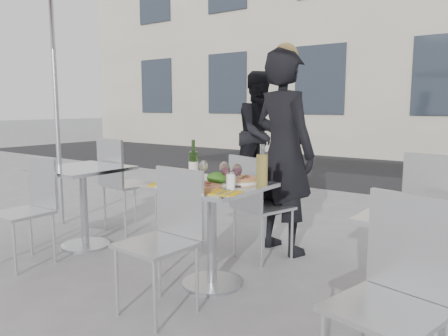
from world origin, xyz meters
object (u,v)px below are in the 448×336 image
Objects in this scene: pizza_near at (195,186)px; napkin_right at (226,193)px; pedestrian_a at (261,134)px; side_table_left at (83,190)px; napkin_left at (163,184)px; side_chair_rfar at (444,216)px; salad_plate at (217,179)px; wineglass_red_a at (225,170)px; side_chair_lfar at (121,177)px; wineglass_red_b at (237,171)px; carafe at (262,169)px; side_chair_rnear at (398,284)px; chair_far at (255,199)px; sugar_shaker at (231,179)px; pizza_far at (238,179)px; wineglass_white_a at (203,167)px; chair_near at (167,228)px; side_chair_lnear at (31,201)px; wine_bottle at (193,163)px; main_table at (212,213)px; side_table_right at (440,255)px; wineglass_white_b at (224,168)px; woman_diner at (284,153)px.

napkin_right is at bearing -5.02° from pizza_near.
pedestrian_a is at bearing 104.05° from napkin_right.
napkin_left is (1.23, -0.21, 0.21)m from side_table_left.
side_chair_rfar reaches higher than salad_plate.
wineglass_red_a is (0.12, 0.18, 0.10)m from pizza_near.
pizza_near is at bearing -6.64° from side_table_left.
salad_plate is at bearing -132.69° from pedestrian_a.
wineglass_red_a is at bearing 170.37° from side_chair_lfar.
wineglass_red_b is (0.17, 0.00, 0.07)m from salad_plate.
wineglass_red_a is at bearing -139.01° from carafe.
side_chair_rnear is 1.23m from napkin_right.
chair_far reaches higher than napkin_right.
pizza_far is at bearing 112.12° from sugar_shaker.
chair_far is 5.69× the size of wineglass_white_a.
chair_near is (0.04, -1.10, 0.01)m from chair_far.
wine_bottle is at bearing 27.40° from side_chair_lnear.
pizza_far reaches higher than main_table.
side_table_left is 1.25m from wine_bottle.
wineglass_red_a reaches higher than salad_plate.
side_table_right is at bearing 173.74° from chair_far.
chair_far is 1.43m from side_chair_rfar.
salad_plate is 1.01× the size of napkin_right.
wineglass_white_b is at bearing -163.86° from carafe.
napkin_left is at bearing -152.83° from sugar_shaker.
wineglass_white_b is at bearing 168.21° from side_chair_rnear.
side_chair_lnear is 8.19× the size of sugar_shaker.
pizza_near reaches higher than side_table_left.
wineglass_white_a is at bearing 170.20° from salad_plate.
side_table_right is at bearing 8.06° from side_chair_lnear.
chair_near reaches higher than pizza_near.
chair_far is 3.09× the size of carafe.
side_table_right is 1.50m from wineglass_white_b.
wineglass_red_a is at bearing -80.21° from pizza_far.
side_chair_lnear is 0.88× the size of side_chair_rfar.
main_table is 4.76× the size of wineglass_white_b.
woman_diner is at bearing 87.10° from napkin_right.
woman_diner is 0.90m from wine_bottle.
side_table_right is 0.76× the size of side_chair_lfar.
side_chair_rnear is at bearing 157.37° from chair_far.
chair_far is 2.79× the size of pizza_far.
salad_plate is 1.40× the size of wineglass_white_b.
sugar_shaker is at bearing -1.18° from wineglass_red_a.
wineglass_white_a is 1.00× the size of wineglass_red_a.
chair_near reaches higher than chair_far.
sugar_shaker is (-1.23, -0.67, 0.21)m from side_chair_rfar.
wineglass_white_b is 0.17m from wineglass_red_b.
side_table_left is 3.41× the size of salad_plate.
wineglass_red_b is (0.20, 0.03, 0.32)m from main_table.
wineglass_white_a reaches higher than chair_near.
side_chair_rfar reaches higher than pizza_near.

